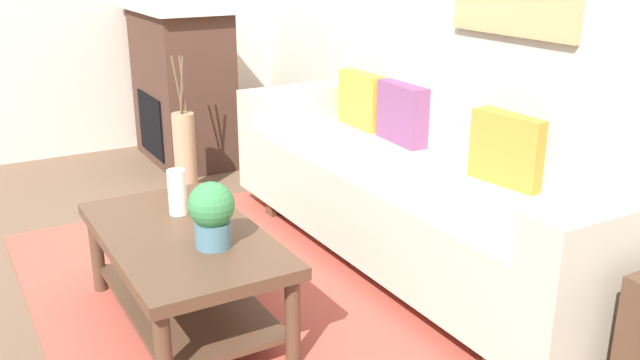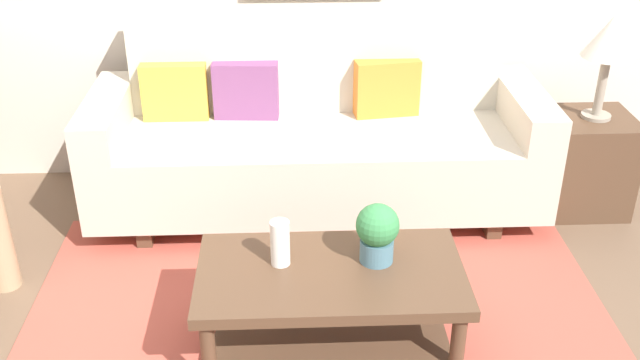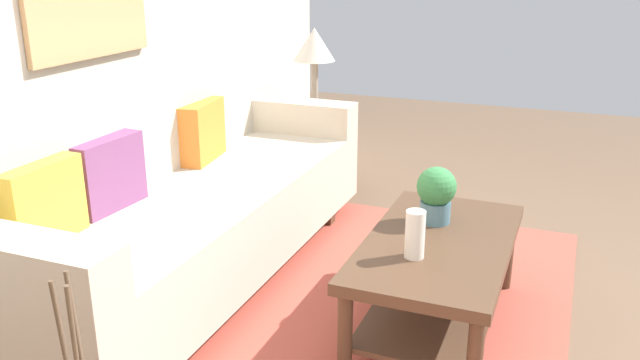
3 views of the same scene
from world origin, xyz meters
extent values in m
cube|color=#B24C3D|center=(0.00, 0.50, 0.01)|extent=(2.70, 1.71, 0.01)
cube|color=beige|center=(0.04, 1.43, 0.32)|extent=(2.08, 0.84, 0.40)
cube|color=beige|center=(0.04, 1.75, 0.80)|extent=(2.08, 0.20, 0.56)
cube|color=beige|center=(-1.10, 1.43, 0.42)|extent=(0.20, 0.84, 0.60)
cube|color=beige|center=(1.18, 1.43, 0.42)|extent=(0.20, 0.84, 0.60)
cube|color=#513826|center=(-0.90, 1.43, 0.06)|extent=(0.08, 0.74, 0.12)
cube|color=#513826|center=(0.98, 1.43, 0.06)|extent=(0.08, 0.74, 0.12)
cube|color=gold|center=(-0.75, 1.62, 0.68)|extent=(0.36, 0.12, 0.32)
cube|color=#7A4270|center=(-0.36, 1.62, 0.68)|extent=(0.37, 0.14, 0.32)
cube|color=orange|center=(0.43, 1.62, 0.68)|extent=(0.37, 0.17, 0.32)
cube|color=#513826|center=(0.04, 0.22, 0.41)|extent=(1.10, 0.60, 0.05)
cube|color=#513826|center=(0.04, 0.22, 0.12)|extent=(0.98, 0.50, 0.02)
cylinder|color=#513826|center=(-0.45, -0.03, 0.19)|extent=(0.06, 0.06, 0.38)
cylinder|color=#513826|center=(0.53, -0.03, 0.19)|extent=(0.06, 0.06, 0.38)
cylinder|color=#513826|center=(-0.45, 0.47, 0.19)|extent=(0.06, 0.06, 0.38)
cylinder|color=#513826|center=(0.53, 0.47, 0.19)|extent=(0.06, 0.06, 0.38)
cylinder|color=white|center=(-0.17, 0.28, 0.53)|extent=(0.08, 0.08, 0.20)
cylinder|color=slate|center=(0.23, 0.28, 0.48)|extent=(0.14, 0.14, 0.10)
sphere|color=#378145|center=(0.23, 0.28, 0.60)|extent=(0.18, 0.18, 0.18)
cube|color=#513826|center=(1.58, 1.43, 0.28)|extent=(0.44, 0.44, 0.56)
cylinder|color=gray|center=(1.58, 1.43, 0.57)|extent=(0.16, 0.16, 0.02)
cylinder|color=gray|center=(1.58, 1.43, 0.74)|extent=(0.05, 0.05, 0.35)
cone|color=beige|center=(1.58, 1.43, 1.02)|extent=(0.28, 0.28, 0.22)
camera|label=1|loc=(2.57, -0.58, 1.54)|focal=38.74mm
camera|label=2|loc=(-0.12, -2.27, 2.18)|focal=41.47mm
camera|label=3|loc=(-2.57, -0.27, 1.60)|focal=37.11mm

